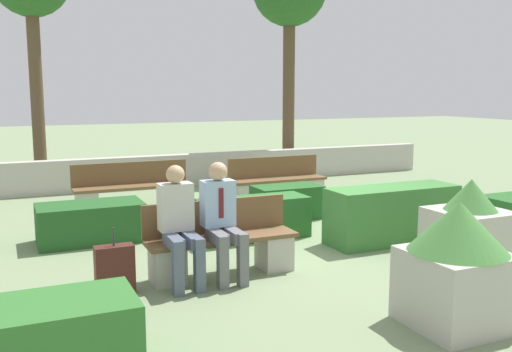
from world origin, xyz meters
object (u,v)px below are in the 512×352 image
at_px(planter_corner_left, 469,229).
at_px(planter_corner_right, 457,262).
at_px(suitcase, 115,270).
at_px(person_seated_man, 222,215).
at_px(bench_right_side, 133,192).
at_px(person_seated_woman, 179,220).
at_px(bench_left_side, 278,185).
at_px(bench_front, 222,247).

distance_m(planter_corner_left, planter_corner_right, 1.94).
height_order(planter_corner_left, planter_corner_right, planter_corner_right).
bearing_deg(planter_corner_left, suitcase, 168.85).
height_order(person_seated_man, planter_corner_left, person_seated_man).
xyz_separation_m(bench_right_side, person_seated_man, (0.15, -4.18, 0.41)).
bearing_deg(bench_right_side, planter_corner_right, -77.03).
bearing_deg(bench_right_side, person_seated_woman, -96.63).
xyz_separation_m(person_seated_man, planter_corner_left, (2.94, -0.84, -0.27)).
height_order(person_seated_man, suitcase, person_seated_man).
relative_size(bench_right_side, person_seated_man, 1.55).
height_order(bench_left_side, planter_corner_left, planter_corner_left).
bearing_deg(bench_right_side, planter_corner_left, -60.12).
bearing_deg(bench_left_side, bench_right_side, -175.30).
relative_size(person_seated_man, planter_corner_left, 1.23).
distance_m(bench_left_side, planter_corner_right, 6.11).
bearing_deg(person_seated_man, suitcase, -179.05).
distance_m(person_seated_woman, planter_corner_right, 2.95).
relative_size(person_seated_woman, suitcase, 1.83).
height_order(bench_front, bench_left_side, same).
xyz_separation_m(person_seated_man, person_seated_woman, (-0.51, -0.00, -0.01)).
distance_m(bench_front, person_seated_woman, 0.71).
bearing_deg(bench_left_side, suitcase, -123.48).
distance_m(person_seated_man, planter_corner_right, 2.63).
distance_m(bench_right_side, planter_corner_right, 6.54).
bearing_deg(bench_front, bench_left_side, 55.28).
bearing_deg(bench_front, suitcase, -172.96).
distance_m(bench_right_side, person_seated_woman, 4.22).
relative_size(planter_corner_left, planter_corner_right, 0.94).
xyz_separation_m(bench_front, suitcase, (-1.29, -0.16, -0.07)).
relative_size(bench_right_side, person_seated_woman, 1.56).
distance_m(person_seated_man, suitcase, 1.33).
xyz_separation_m(person_seated_woman, planter_corner_right, (2.02, -2.14, -0.14)).
xyz_separation_m(bench_left_side, person_seated_woman, (-3.13, -3.86, 0.41)).
xyz_separation_m(bench_left_side, planter_corner_right, (-1.12, -6.00, 0.27)).
distance_m(bench_front, planter_corner_left, 3.06).
height_order(bench_right_side, planter_corner_left, planter_corner_left).
distance_m(bench_front, bench_left_side, 4.52).
bearing_deg(bench_left_side, person_seated_woman, -117.67).
height_order(bench_right_side, person_seated_man, person_seated_man).
distance_m(bench_front, planter_corner_right, 2.72).
relative_size(bench_left_side, suitcase, 2.60).
xyz_separation_m(planter_corner_right, suitcase, (-2.75, 2.12, -0.34)).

